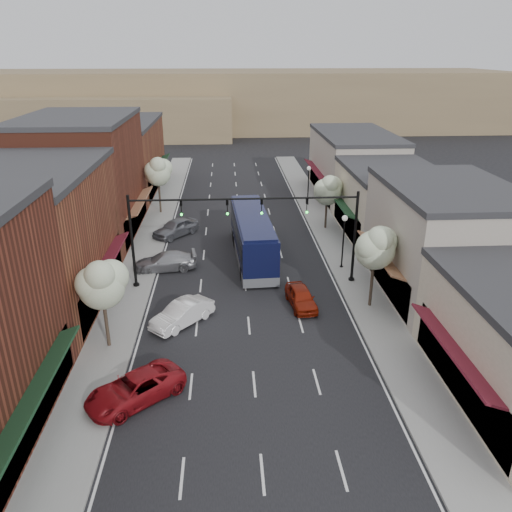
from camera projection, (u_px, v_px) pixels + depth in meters
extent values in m
plane|color=black|center=(250.00, 343.00, 29.76)|extent=(160.00, 160.00, 0.00)
cube|color=gray|center=(151.00, 237.00, 46.33)|extent=(2.80, 73.00, 0.15)
cube|color=gray|center=(329.00, 233.00, 47.25)|extent=(2.80, 73.00, 0.15)
cube|color=gray|center=(166.00, 237.00, 46.41)|extent=(0.25, 73.00, 0.17)
cube|color=gray|center=(315.00, 234.00, 47.18)|extent=(0.25, 73.00, 0.17)
cube|color=black|center=(23.00, 420.00, 21.21)|extent=(0.60, 11.90, 2.60)
cube|color=#15361E|center=(36.00, 390.00, 20.68)|extent=(1.07, 9.80, 0.49)
cube|color=brown|center=(29.00, 242.00, 32.78)|extent=(9.00, 14.00, 9.00)
cube|color=#2D2D30|center=(16.00, 171.00, 30.99)|extent=(9.20, 14.10, 0.40)
cube|color=black|center=(99.00, 280.00, 34.12)|extent=(0.60, 11.90, 2.60)
cube|color=maroon|center=(108.00, 259.00, 33.59)|extent=(1.07, 9.80, 0.49)
cube|color=maroon|center=(83.00, 179.00, 45.41)|extent=(9.00, 14.00, 10.50)
cube|color=#2D2D30|center=(74.00, 118.00, 43.33)|extent=(9.20, 14.10, 0.40)
cube|color=black|center=(133.00, 217.00, 47.04)|extent=(0.60, 11.90, 2.60)
cube|color=#9A6746|center=(140.00, 201.00, 46.51)|extent=(1.07, 9.80, 0.49)
cube|color=brown|center=(119.00, 158.00, 60.65)|extent=(9.00, 18.00, 8.00)
cube|color=#2D2D30|center=(115.00, 123.00, 59.04)|extent=(9.20, 18.10, 0.40)
cube|color=black|center=(155.00, 177.00, 61.79)|extent=(0.60, 15.30, 2.60)
cube|color=#15361E|center=(160.00, 165.00, 61.26)|extent=(1.07, 12.60, 0.49)
cube|color=black|center=(464.00, 375.00, 24.17)|extent=(0.60, 10.20, 2.60)
cube|color=maroon|center=(453.00, 349.00, 23.55)|extent=(1.07, 8.40, 0.49)
cube|color=#A99D91|center=(444.00, 243.00, 34.62)|extent=(8.00, 12.00, 7.50)
cube|color=#2D2D30|center=(453.00, 188.00, 33.11)|extent=(8.20, 12.10, 0.40)
cube|color=black|center=(389.00, 273.00, 35.24)|extent=(0.60, 10.20, 2.60)
cube|color=#9A6746|center=(380.00, 253.00, 34.62)|extent=(1.07, 8.40, 0.49)
cube|color=beige|center=(390.00, 204.00, 45.97)|extent=(8.00, 12.00, 6.00)
cube|color=#2D2D30|center=(394.00, 170.00, 44.75)|extent=(8.20, 12.10, 0.40)
cube|color=black|center=(349.00, 219.00, 46.30)|extent=(0.60, 10.20, 2.60)
cube|color=#15361E|center=(342.00, 204.00, 45.69)|extent=(1.07, 8.40, 0.49)
cube|color=#A99D91|center=(354.00, 166.00, 58.69)|extent=(8.00, 16.00, 7.00)
cube|color=#2D2D30|center=(356.00, 134.00, 57.28)|extent=(8.20, 16.10, 0.40)
cube|color=black|center=(322.00, 182.00, 59.22)|extent=(0.60, 13.60, 2.60)
cube|color=maroon|center=(316.00, 170.00, 58.60)|extent=(1.07, 11.20, 0.49)
cube|color=#7A6647|center=(230.00, 100.00, 110.48)|extent=(120.00, 30.00, 12.00)
cube|color=#7A6647|center=(105.00, 116.00, 98.80)|extent=(50.00, 20.00, 8.00)
cylinder|color=black|center=(351.00, 280.00, 37.52)|extent=(0.44, 0.44, 0.30)
cylinder|color=black|center=(355.00, 238.00, 36.24)|extent=(0.20, 0.20, 7.00)
cylinder|color=black|center=(302.00, 198.00, 34.83)|extent=(8.00, 0.14, 0.14)
imported|color=black|center=(307.00, 206.00, 35.08)|extent=(0.18, 0.46, 1.10)
sphere|color=#19E533|center=(307.00, 212.00, 35.13)|extent=(0.18, 0.18, 0.18)
imported|color=black|center=(262.00, 207.00, 34.91)|extent=(0.18, 0.46, 1.10)
sphere|color=#19E533|center=(262.00, 213.00, 34.96)|extent=(0.18, 0.18, 0.18)
cylinder|color=black|center=(137.00, 285.00, 36.64)|extent=(0.44, 0.44, 0.30)
cylinder|color=black|center=(132.00, 243.00, 35.36)|extent=(0.20, 0.20, 7.00)
cylinder|color=black|center=(187.00, 200.00, 34.39)|extent=(8.00, 0.14, 0.14)
imported|color=black|center=(181.00, 208.00, 34.60)|extent=(0.18, 0.46, 1.10)
sphere|color=#19E533|center=(181.00, 215.00, 34.65)|extent=(0.18, 0.18, 0.18)
imported|color=black|center=(227.00, 207.00, 34.78)|extent=(0.18, 0.46, 1.10)
sphere|color=#19E533|center=(227.00, 214.00, 34.83)|extent=(0.18, 0.18, 0.18)
cylinder|color=#47382B|center=(372.00, 282.00, 33.19)|extent=(0.20, 0.20, 3.71)
sphere|color=#B3D0A0|center=(375.00, 250.00, 32.31)|extent=(2.60, 2.60, 2.60)
sphere|color=#B3D0A0|center=(382.00, 241.00, 32.43)|extent=(2.00, 2.00, 2.00)
sphere|color=#B3D0A0|center=(371.00, 247.00, 31.88)|extent=(1.90, 1.90, 1.90)
sphere|color=#B3D0A0|center=(380.00, 239.00, 31.50)|extent=(1.70, 1.70, 1.70)
cylinder|color=#47382B|center=(326.00, 213.00, 48.03)|extent=(0.20, 0.20, 3.33)
sphere|color=#B3D0A0|center=(327.00, 192.00, 47.23)|extent=(2.60, 2.60, 2.60)
sphere|color=#B3D0A0|center=(332.00, 186.00, 47.38)|extent=(2.00, 2.00, 2.00)
sphere|color=#B3D0A0|center=(324.00, 189.00, 46.81)|extent=(1.90, 1.90, 1.90)
sphere|color=#B3D0A0|center=(330.00, 184.00, 46.46)|extent=(1.70, 1.70, 1.70)
cylinder|color=#47382B|center=(106.00, 321.00, 28.63)|extent=(0.20, 0.20, 3.52)
sphere|color=#B3D0A0|center=(102.00, 287.00, 27.79)|extent=(2.60, 2.60, 2.60)
sphere|color=#B3D0A0|center=(111.00, 277.00, 27.92)|extent=(2.00, 2.00, 2.00)
sphere|color=#B3D0A0|center=(92.00, 284.00, 27.36)|extent=(1.90, 1.90, 1.90)
sphere|color=#B3D0A0|center=(100.00, 276.00, 26.99)|extent=(1.70, 1.70, 1.70)
cylinder|color=#47382B|center=(160.00, 196.00, 52.55)|extent=(0.20, 0.20, 3.84)
sphere|color=#B3D0A0|center=(158.00, 174.00, 51.63)|extent=(2.60, 2.60, 2.60)
sphere|color=#B3D0A0|center=(163.00, 168.00, 51.75)|extent=(2.00, 2.00, 2.00)
sphere|color=#B3D0A0|center=(153.00, 171.00, 51.19)|extent=(1.90, 1.90, 1.90)
sphere|color=#B3D0A0|center=(158.00, 165.00, 50.81)|extent=(1.70, 1.70, 1.70)
cylinder|color=black|center=(341.00, 267.00, 39.83)|extent=(0.28, 0.28, 0.20)
cylinder|color=black|center=(343.00, 245.00, 39.11)|extent=(0.12, 0.12, 4.00)
sphere|color=white|center=(345.00, 218.00, 38.26)|extent=(0.44, 0.44, 0.44)
cylinder|color=black|center=(307.00, 205.00, 55.97)|extent=(0.28, 0.28, 0.20)
cylinder|color=black|center=(308.00, 188.00, 55.25)|extent=(0.12, 0.12, 4.00)
sphere|color=white|center=(309.00, 168.00, 54.40)|extent=(0.44, 0.44, 0.44)
cube|color=black|center=(252.00, 235.00, 41.15)|extent=(3.36, 12.48, 3.15)
cube|color=#595B60|center=(252.00, 251.00, 41.71)|extent=(3.38, 12.50, 0.72)
cube|color=black|center=(252.00, 230.00, 40.98)|extent=(3.36, 11.50, 1.13)
cube|color=black|center=(252.00, 216.00, 40.53)|extent=(3.11, 11.98, 0.26)
cube|color=black|center=(261.00, 256.00, 35.28)|extent=(2.14, 0.20, 1.24)
cylinder|color=black|center=(242.00, 274.00, 37.63)|extent=(0.39, 1.09, 1.07)
cylinder|color=black|center=(274.00, 272.00, 37.88)|extent=(0.39, 1.09, 1.07)
cylinder|color=black|center=(234.00, 236.00, 45.18)|extent=(0.39, 1.09, 1.07)
cylinder|color=black|center=(261.00, 235.00, 45.44)|extent=(0.39, 1.09, 1.07)
cylinder|color=black|center=(236.00, 242.00, 43.86)|extent=(0.39, 1.09, 1.07)
cylinder|color=black|center=(263.00, 241.00, 44.12)|extent=(0.39, 1.09, 1.07)
imported|color=maroon|center=(301.00, 297.00, 33.76)|extent=(2.06, 4.12, 1.35)
imported|color=maroon|center=(135.00, 388.00, 24.62)|extent=(5.33, 4.96, 1.39)
imported|color=white|center=(182.00, 314.00, 31.53)|extent=(4.14, 4.31, 1.46)
imported|color=gray|center=(165.00, 261.00, 39.37)|extent=(5.11, 2.62, 1.42)
imported|color=slate|center=(176.00, 228.00, 46.56)|extent=(4.59, 4.86, 1.63)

